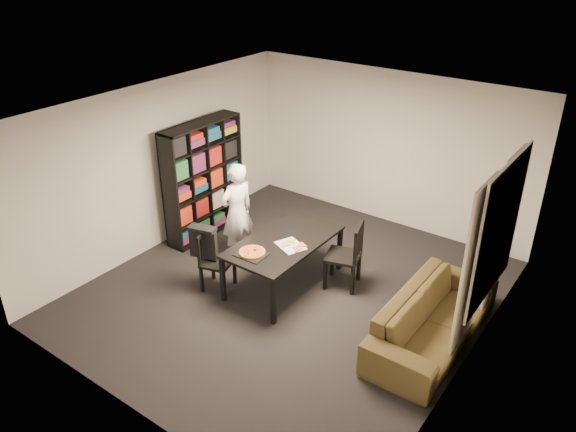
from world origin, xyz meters
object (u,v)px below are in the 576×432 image
Objects in this scene: bookshelf at (204,179)px; baking_tray at (251,254)px; chair_right at (350,252)px; person at (237,212)px; chair_left at (212,256)px; sofa at (433,319)px; dining_table at (284,244)px; pepperoni_pizza at (252,252)px.

baking_tray is (1.85, -1.06, -0.23)m from bookshelf.
chair_right is 1.81m from person.
bookshelf is at bearing -95.28° from person.
sofa is at bearing -92.00° from chair_left.
sofa is at bearing 101.66° from person.
sofa is at bearing 1.87° from dining_table.
person is (-0.99, 0.17, 0.13)m from dining_table.
sofa is (2.32, 0.63, -0.40)m from baking_tray.
chair_right reaches higher than pepperoni_pizza.
person is 3.23m from sofa.
dining_table is 0.57m from baking_tray.
bookshelf is at bearing 30.83° from chair_left.
chair_right is 2.47× the size of baking_tray.
chair_right is 1.51m from sofa.
bookshelf reaches higher than sofa.
chair_left is 2.48× the size of pepperoni_pizza.
person is at bearing -18.74° from bookshelf.
person is 0.70× the size of sofa.
bookshelf is at bearing 150.63° from pepperoni_pizza.
bookshelf is 2.12m from pepperoni_pizza.
pepperoni_pizza is at bearing -29.37° from bookshelf.
pepperoni_pizza is at bearing 64.24° from person.
person is at bearing 170.14° from dining_table.
baking_tray is (-0.89, -1.05, 0.16)m from chair_right.
person reaches higher than sofa.
sofa is at bearing 56.66° from chair_right.
chair_left is (1.20, -1.15, -0.46)m from bookshelf.
dining_table is at bearing 91.87° from sofa.
pepperoni_pizza reaches higher than sofa.
chair_left is 0.70m from baking_tray.
baking_tray reaches higher than dining_table.
person is at bearing 140.06° from baking_tray.
chair_left is at bearing -70.46° from chair_right.
dining_table is at bearing -74.08° from chair_right.
person is (0.98, -0.33, -0.17)m from bookshelf.
pepperoni_pizza is at bearing 104.51° from sofa.
person is at bearing -0.39° from chair_left.
dining_table is 1.01m from person.
sofa is (4.18, -0.43, -0.63)m from bookshelf.
dining_table is at bearing 93.60° from person.
bookshelf is 2.06m from dining_table.
bookshelf is 5.43× the size of pepperoni_pizza.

